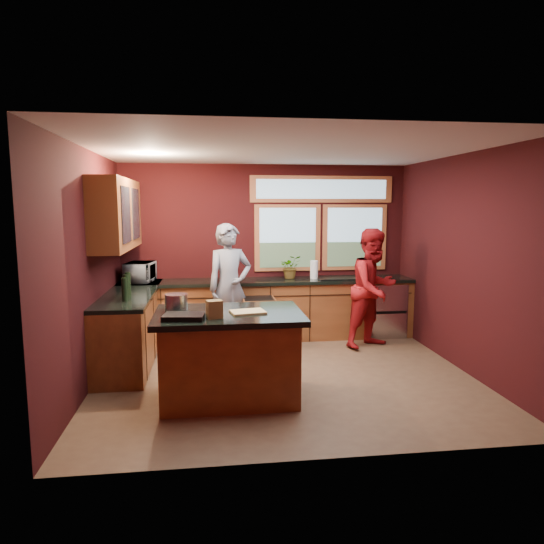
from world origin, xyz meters
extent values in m
plane|color=brown|center=(0.00, 0.00, 0.00)|extent=(4.50, 4.50, 0.00)
cube|color=black|center=(0.00, 2.00, 1.35)|extent=(4.50, 0.02, 2.70)
cube|color=black|center=(0.00, -2.00, 1.35)|extent=(4.50, 0.02, 2.70)
cube|color=black|center=(-2.25, 0.00, 1.35)|extent=(0.02, 4.00, 2.70)
cube|color=black|center=(2.25, 0.00, 1.35)|extent=(0.02, 4.00, 2.70)
cube|color=silver|center=(0.00, 0.00, 2.70)|extent=(4.50, 4.00, 0.02)
cube|color=#85A5B8|center=(0.35, 1.99, 1.55)|extent=(1.06, 0.02, 1.06)
cube|color=#85A5B8|center=(1.45, 1.99, 1.55)|extent=(1.06, 0.02, 1.06)
cube|color=#AF5C32|center=(0.90, 1.99, 2.32)|extent=(2.30, 0.02, 0.42)
cube|color=#582A15|center=(-2.07, 0.85, 1.95)|extent=(0.36, 1.80, 0.90)
cube|color=#582A15|center=(0.00, 1.70, 0.44)|extent=(4.50, 0.60, 0.88)
cube|color=black|center=(0.00, 1.69, 0.91)|extent=(4.50, 0.64, 0.05)
cube|color=#B7B7BC|center=(1.85, 1.68, 0.42)|extent=(0.60, 0.58, 0.85)
cube|color=black|center=(1.10, 1.66, 0.91)|extent=(0.66, 0.46, 0.05)
cube|color=#582A15|center=(-1.95, 0.85, 0.44)|extent=(0.60, 2.30, 0.88)
cube|color=black|center=(-1.94, 0.85, 0.91)|extent=(0.64, 2.30, 0.05)
cube|color=#582A15|center=(-0.70, -0.62, 0.44)|extent=(1.40, 0.90, 0.88)
cube|color=black|center=(-0.70, -0.62, 0.92)|extent=(1.55, 1.05, 0.06)
imported|color=slate|center=(-0.61, 1.19, 0.91)|extent=(0.77, 0.64, 1.81)
imported|color=maroon|center=(1.47, 1.06, 0.87)|extent=(1.06, 0.98, 1.74)
imported|color=#999999|center=(-1.92, 1.70, 1.08)|extent=(0.44, 0.58, 0.30)
imported|color=#999999|center=(0.36, 1.75, 1.11)|extent=(0.33, 0.28, 0.36)
cylinder|color=white|center=(0.72, 1.70, 1.07)|extent=(0.12, 0.12, 0.28)
cube|color=tan|center=(-0.50, -0.67, 0.95)|extent=(0.39, 0.31, 0.02)
cylinder|color=#AEADB2|center=(-1.25, -0.47, 1.03)|extent=(0.24, 0.24, 0.18)
cube|color=brown|center=(-0.85, -0.87, 1.03)|extent=(0.17, 0.15, 0.18)
cube|color=black|center=(-1.15, -0.87, 0.97)|extent=(0.43, 0.33, 0.05)
camera|label=1|loc=(-0.89, -5.64, 2.06)|focal=32.00mm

